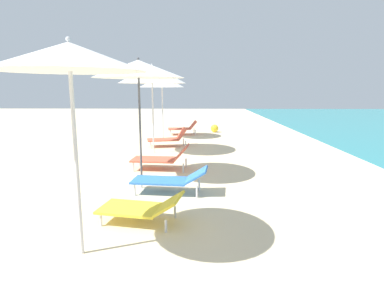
{
  "coord_description": "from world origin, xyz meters",
  "views": [
    {
      "loc": [
        0.66,
        6.24,
        2.14
      ],
      "look_at": [
        0.55,
        12.53,
        1.02
      ],
      "focal_mm": 29.0,
      "sensor_mm": 36.0,
      "label": 1
    }
  ],
  "objects_px": {
    "lounger_fourth_shoreside": "(142,207)",
    "umbrella_sixth": "(152,75)",
    "lounger_farthest_shoreside": "(183,128)",
    "umbrella_fourth": "(69,57)",
    "umbrella_fifth": "(138,69)",
    "umbrella_farthest": "(162,81)",
    "beach_ball": "(215,128)",
    "lounger_fifth_inland": "(170,179)",
    "lounger_fifth_shoreside": "(162,158)",
    "lounger_sixth_shoreside": "(169,138)"
  },
  "relations": [
    {
      "from": "lounger_fourth_shoreside",
      "to": "umbrella_sixth",
      "type": "distance_m",
      "value": 6.05
    },
    {
      "from": "lounger_farthest_shoreside",
      "to": "umbrella_fourth",
      "type": "bearing_deg",
      "value": 78.95
    },
    {
      "from": "umbrella_fifth",
      "to": "umbrella_sixth",
      "type": "height_order",
      "value": "umbrella_sixth"
    },
    {
      "from": "umbrella_sixth",
      "to": "umbrella_farthest",
      "type": "bearing_deg",
      "value": 90.87
    },
    {
      "from": "lounger_fourth_shoreside",
      "to": "beach_ball",
      "type": "bearing_deg",
      "value": -88.62
    },
    {
      "from": "umbrella_fifth",
      "to": "lounger_fifth_inland",
      "type": "relative_size",
      "value": 1.77
    },
    {
      "from": "lounger_farthest_shoreside",
      "to": "beach_ball",
      "type": "bearing_deg",
      "value": -157.57
    },
    {
      "from": "lounger_fourth_shoreside",
      "to": "lounger_fifth_inland",
      "type": "xyz_separation_m",
      "value": [
        0.34,
        1.45,
        0.04
      ]
    },
    {
      "from": "umbrella_fourth",
      "to": "beach_ball",
      "type": "height_order",
      "value": "umbrella_fourth"
    },
    {
      "from": "umbrella_farthest",
      "to": "lounger_fourth_shoreside",
      "type": "bearing_deg",
      "value": -85.85
    },
    {
      "from": "umbrella_fourth",
      "to": "lounger_farthest_shoreside",
      "type": "height_order",
      "value": "umbrella_fourth"
    },
    {
      "from": "umbrella_sixth",
      "to": "lounger_farthest_shoreside",
      "type": "height_order",
      "value": "umbrella_sixth"
    },
    {
      "from": "lounger_fifth_shoreside",
      "to": "lounger_farthest_shoreside",
      "type": "xyz_separation_m",
      "value": [
        0.28,
        6.44,
        0.01
      ]
    },
    {
      "from": "lounger_fourth_shoreside",
      "to": "lounger_fifth_inland",
      "type": "relative_size",
      "value": 0.89
    },
    {
      "from": "lounger_fourth_shoreside",
      "to": "lounger_fifth_inland",
      "type": "height_order",
      "value": "lounger_fifth_inland"
    },
    {
      "from": "umbrella_farthest",
      "to": "lounger_farthest_shoreside",
      "type": "relative_size",
      "value": 1.97
    },
    {
      "from": "umbrella_fourth",
      "to": "lounger_fourth_shoreside",
      "type": "height_order",
      "value": "umbrella_fourth"
    },
    {
      "from": "umbrella_fifth",
      "to": "beach_ball",
      "type": "distance_m",
      "value": 8.87
    },
    {
      "from": "lounger_fourth_shoreside",
      "to": "lounger_sixth_shoreside",
      "type": "distance_m",
      "value": 6.75
    },
    {
      "from": "lounger_fourth_shoreside",
      "to": "umbrella_fifth",
      "type": "distance_m",
      "value": 3.38
    },
    {
      "from": "lounger_farthest_shoreside",
      "to": "beach_ball",
      "type": "relative_size",
      "value": 3.67
    },
    {
      "from": "lounger_farthest_shoreside",
      "to": "beach_ball",
      "type": "distance_m",
      "value": 1.74
    },
    {
      "from": "umbrella_fourth",
      "to": "lounger_fourth_shoreside",
      "type": "distance_m",
      "value": 2.53
    },
    {
      "from": "umbrella_fourth",
      "to": "umbrella_fifth",
      "type": "height_order",
      "value": "umbrella_fifth"
    },
    {
      "from": "umbrella_fourth",
      "to": "umbrella_farthest",
      "type": "xyz_separation_m",
      "value": [
        -0.02,
        9.77,
        -0.06
      ]
    },
    {
      "from": "umbrella_fifth",
      "to": "lounger_farthest_shoreside",
      "type": "distance_m",
      "value": 7.78
    },
    {
      "from": "lounger_farthest_shoreside",
      "to": "lounger_fifth_inland",
      "type": "bearing_deg",
      "value": 84.21
    },
    {
      "from": "umbrella_farthest",
      "to": "lounger_fifth_shoreside",
      "type": "bearing_deg",
      "value": -83.84
    },
    {
      "from": "lounger_fifth_shoreside",
      "to": "lounger_fifth_inland",
      "type": "relative_size",
      "value": 0.98
    },
    {
      "from": "lounger_fifth_inland",
      "to": "lounger_farthest_shoreside",
      "type": "relative_size",
      "value": 1.14
    },
    {
      "from": "lounger_fourth_shoreside",
      "to": "umbrella_farthest",
      "type": "xyz_separation_m",
      "value": [
        -0.64,
        8.79,
        2.19
      ]
    },
    {
      "from": "umbrella_fourth",
      "to": "lounger_farthest_shoreside",
      "type": "distance_m",
      "value": 11.05
    },
    {
      "from": "umbrella_fourth",
      "to": "lounger_fifth_inland",
      "type": "xyz_separation_m",
      "value": [
        0.96,
        2.42,
        -2.21
      ]
    },
    {
      "from": "umbrella_fourth",
      "to": "umbrella_fifth",
      "type": "relative_size",
      "value": 0.97
    },
    {
      "from": "umbrella_fourth",
      "to": "umbrella_fifth",
      "type": "distance_m",
      "value": 3.39
    },
    {
      "from": "umbrella_sixth",
      "to": "lounger_farthest_shoreside",
      "type": "bearing_deg",
      "value": 79.21
    },
    {
      "from": "umbrella_fourth",
      "to": "umbrella_sixth",
      "type": "distance_m",
      "value": 6.52
    },
    {
      "from": "umbrella_fifth",
      "to": "umbrella_farthest",
      "type": "distance_m",
      "value": 6.39
    },
    {
      "from": "lounger_fourth_shoreside",
      "to": "lounger_sixth_shoreside",
      "type": "height_order",
      "value": "lounger_sixth_shoreside"
    },
    {
      "from": "lounger_fifth_inland",
      "to": "beach_ball",
      "type": "distance_m",
      "value": 9.33
    },
    {
      "from": "umbrella_fifth",
      "to": "lounger_fourth_shoreside",
      "type": "bearing_deg",
      "value": -79.65
    },
    {
      "from": "umbrella_fourth",
      "to": "lounger_farthest_shoreside",
      "type": "bearing_deg",
      "value": 85.52
    },
    {
      "from": "umbrella_farthest",
      "to": "beach_ball",
      "type": "distance_m",
      "value": 3.78
    },
    {
      "from": "lounger_fifth_shoreside",
      "to": "lounger_fifth_inland",
      "type": "xyz_separation_m",
      "value": [
        0.39,
        -1.93,
        -0.02
      ]
    },
    {
      "from": "lounger_fifth_shoreside",
      "to": "umbrella_farthest",
      "type": "height_order",
      "value": "umbrella_farthest"
    },
    {
      "from": "lounger_farthest_shoreside",
      "to": "lounger_fourth_shoreside",
      "type": "bearing_deg",
      "value": 82.11
    },
    {
      "from": "umbrella_fourth",
      "to": "umbrella_sixth",
      "type": "height_order",
      "value": "umbrella_sixth"
    },
    {
      "from": "lounger_fifth_shoreside",
      "to": "lounger_sixth_shoreside",
      "type": "height_order",
      "value": "lounger_sixth_shoreside"
    },
    {
      "from": "lounger_sixth_shoreside",
      "to": "beach_ball",
      "type": "distance_m",
      "value": 4.37
    },
    {
      "from": "umbrella_sixth",
      "to": "umbrella_farthest",
      "type": "xyz_separation_m",
      "value": [
        -0.05,
        3.24,
        -0.15
      ]
    }
  ]
}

